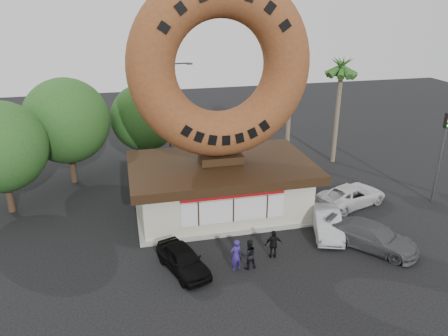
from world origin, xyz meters
TOP-DOWN VIEW (x-y plane):
  - ground at (0.00, 0.00)m, footprint 90.00×90.00m
  - donut_shop at (0.00, 5.98)m, footprint 11.20×7.20m
  - giant_donut at (0.00, 6.00)m, footprint 10.57×2.69m
  - tree_west at (-9.50, 13.00)m, footprint 6.00×6.00m
  - tree_mid at (-4.00, 15.00)m, footprint 5.20×5.20m
  - tree_far at (-13.00, 9.00)m, footprint 5.60×5.60m
  - palm_near at (7.50, 14.00)m, footprint 2.60×2.60m
  - palm_far at (11.00, 12.50)m, footprint 2.60×2.60m
  - street_lamp at (-1.86, 16.00)m, footprint 2.11×0.20m
  - traffic_signal at (14.00, 3.99)m, footprint 0.30×0.38m
  - person_left at (-0.74, -0.51)m, footprint 0.72×0.58m
  - person_center at (-0.08, -0.48)m, footprint 0.83×0.68m
  - person_right at (1.46, 0.14)m, footprint 0.95×0.45m
  - car_black at (-3.31, 0.07)m, footprint 2.70×4.06m
  - car_silver at (5.29, 1.79)m, footprint 2.62×4.34m
  - car_grey at (6.99, -0.20)m, footprint 4.60×5.02m
  - car_white at (8.53, 4.88)m, footprint 5.28×3.62m

SIDE VIEW (x-z plane):
  - ground at x=0.00m, z-range 0.00..0.00m
  - car_black at x=-3.31m, z-range 0.00..1.29m
  - car_white at x=8.53m, z-range 0.00..1.34m
  - car_silver at x=5.29m, z-range 0.00..1.35m
  - car_grey at x=6.99m, z-range 0.00..1.41m
  - person_right at x=1.46m, z-range 0.00..1.58m
  - person_center at x=-0.08m, z-range 0.00..1.60m
  - person_left at x=-0.74m, z-range 0.00..1.73m
  - donut_shop at x=0.00m, z-range -0.13..3.67m
  - traffic_signal at x=14.00m, z-range 0.83..6.90m
  - tree_mid at x=-4.00m, z-range 0.70..7.33m
  - tree_far at x=-13.00m, z-range 0.76..7.90m
  - street_lamp at x=-1.86m, z-range 0.48..8.48m
  - tree_west at x=-9.50m, z-range 0.82..8.47m
  - palm_far at x=11.00m, z-range 3.11..11.86m
  - palm_near at x=7.50m, z-range 3.54..13.29m
  - giant_donut at x=0.00m, z-range 3.80..14.37m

